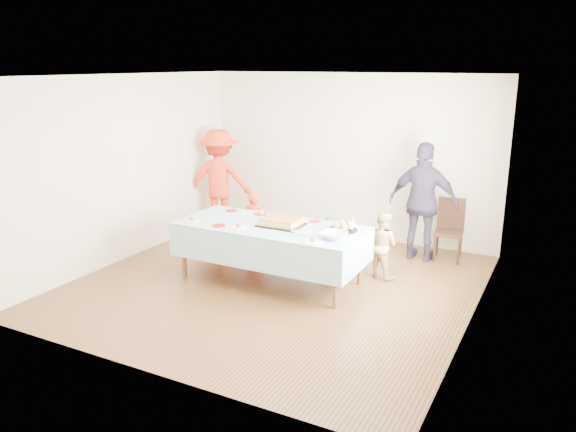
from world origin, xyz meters
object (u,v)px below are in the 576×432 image
object	(u,v)px
birthday_cake	(281,222)
dining_chair	(450,226)
adult_left	(220,180)
party_table	(270,229)

from	to	relation	value
birthday_cake	dining_chair	size ratio (longest dim) A/B	0.62
birthday_cake	adult_left	distance (m)	2.70
birthday_cake	party_table	bearing A→B (deg)	-161.24
party_table	birthday_cake	world-z (taller)	birthday_cake
party_table	adult_left	size ratio (longest dim) A/B	1.42
party_table	adult_left	bearing A→B (deg)	138.76
adult_left	birthday_cake	bearing A→B (deg)	120.28
birthday_cake	dining_chair	world-z (taller)	dining_chair
dining_chair	adult_left	distance (m)	3.94
party_table	birthday_cake	distance (m)	0.18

